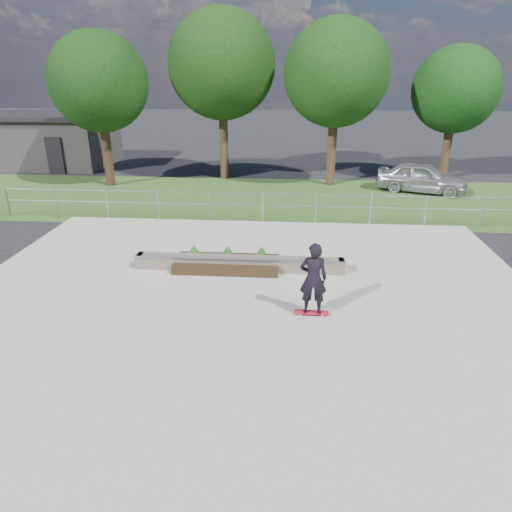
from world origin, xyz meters
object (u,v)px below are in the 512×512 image
at_px(planter_bed, 227,262).
at_px(parked_car, 422,178).
at_px(grind_ledge, 239,263).
at_px(skateboarder, 313,279).

distance_m(planter_bed, parked_car, 12.56).
height_order(grind_ledge, planter_bed, planter_bed).
bearing_deg(parked_car, skateboarder, 175.85).
xyz_separation_m(grind_ledge, planter_bed, (-0.37, 0.14, -0.02)).
xyz_separation_m(grind_ledge, parked_car, (7.59, 9.84, 0.43)).
distance_m(grind_ledge, planter_bed, 0.40).
xyz_separation_m(planter_bed, parked_car, (7.96, 9.70, 0.45)).
relative_size(planter_bed, skateboarder, 1.66).
height_order(planter_bed, parked_car, parked_car).
height_order(skateboarder, parked_car, skateboarder).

